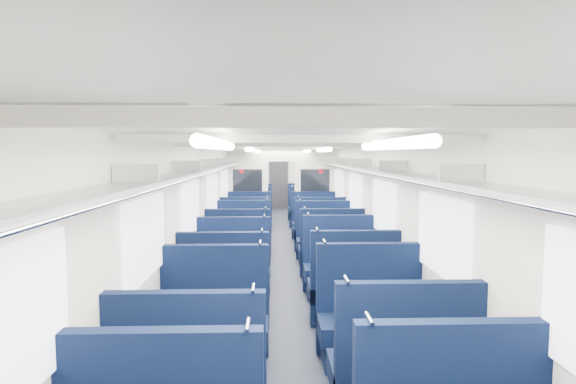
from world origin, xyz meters
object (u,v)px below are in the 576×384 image
object	(u,v)px
seat_5	(402,379)
seat_8	(225,295)
bulkhead	(281,191)
seat_16	(246,233)
seat_7	(371,325)
seat_19	(314,225)
seat_18	(249,225)
end_door	(279,184)
seat_14	(243,242)
seat_9	(353,292)
seat_23	(306,210)
seat_11	(340,270)
seat_20	(253,215)
seat_13	(331,254)
seat_15	(324,243)
seat_22	(254,210)
seat_12	(239,255)
seat_21	(308,214)
seat_17	(319,234)
seat_6	(214,328)
seat_10	(232,274)

from	to	relation	value
seat_5	seat_8	distance (m)	2.79
bulkhead	seat_16	size ratio (longest dim) A/B	2.21
seat_7	seat_19	size ratio (longest dim) A/B	1.00
seat_18	seat_7	bearing A→B (deg)	-76.29
end_door	seat_14	world-z (taller)	end_door
seat_9	seat_23	size ratio (longest dim) A/B	1.00
seat_11	seat_20	size ratio (longest dim) A/B	1.00
seat_13	seat_15	bearing A→B (deg)	90.00
seat_5	seat_22	xyz separation A→B (m)	(-1.66, 11.09, 0.00)
seat_12	seat_19	xyz separation A→B (m)	(1.66, 3.32, 0.00)
seat_7	seat_16	xyz separation A→B (m)	(-1.66, 5.65, 0.00)
seat_18	seat_22	size ratio (longest dim) A/B	1.00
seat_8	end_door	bearing A→B (deg)	86.23
seat_21	seat_23	distance (m)	1.11
seat_17	seat_20	xyz separation A→B (m)	(-1.66, 3.31, 0.00)
seat_13	seat_15	xyz separation A→B (m)	(0.00, 1.06, 0.00)
seat_6	seat_17	size ratio (longest dim) A/B	1.00
seat_6	seat_9	xyz separation A→B (m)	(1.66, 1.17, 0.00)
seat_10	seat_15	distance (m)	2.91
seat_7	bulkhead	bearing A→B (deg)	96.59
bulkhead	seat_5	world-z (taller)	bulkhead
seat_21	seat_7	bearing A→B (deg)	-90.00
seat_6	seat_7	bearing A→B (deg)	1.32
seat_6	seat_18	bearing A→B (deg)	90.00
seat_10	seat_16	size ratio (longest dim) A/B	1.00
seat_10	seat_20	bearing A→B (deg)	90.00
seat_9	seat_23	xyz separation A→B (m)	(0.00, 8.89, 0.00)
seat_17	seat_8	bearing A→B (deg)	-110.27
seat_10	seat_16	bearing A→B (deg)	90.00
seat_22	bulkhead	bearing A→B (deg)	-73.05
seat_10	seat_7	bearing A→B (deg)	-51.70
seat_18	seat_12	bearing A→B (deg)	-90.00
seat_8	seat_19	distance (m)	5.92
seat_5	seat_17	bearing A→B (deg)	90.00
seat_17	seat_21	distance (m)	3.35
seat_14	seat_19	xyz separation A→B (m)	(1.66, 2.13, 0.00)
seat_11	seat_16	xyz separation A→B (m)	(-1.66, 3.38, 0.00)
seat_6	seat_20	world-z (taller)	same
seat_7	seat_15	size ratio (longest dim) A/B	1.00
end_door	seat_10	world-z (taller)	end_door
seat_15	seat_23	bearing A→B (deg)	90.00
seat_8	seat_17	bearing A→B (deg)	69.73
seat_7	seat_9	size ratio (longest dim) A/B	1.00
seat_10	seat_19	distance (m)	4.94
seat_7	seat_23	size ratio (longest dim) A/B	1.00
seat_10	seat_11	bearing A→B (deg)	5.77
seat_8	seat_14	distance (m)	3.56
seat_8	seat_16	world-z (taller)	same
seat_11	seat_19	bearing A→B (deg)	90.00
seat_14	seat_21	size ratio (longest dim) A/B	1.00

